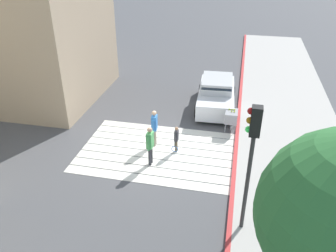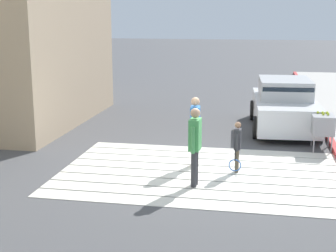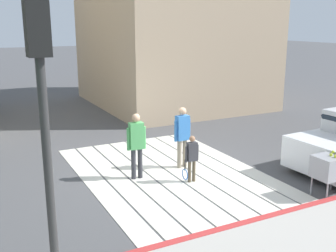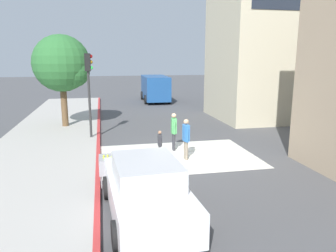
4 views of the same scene
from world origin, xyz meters
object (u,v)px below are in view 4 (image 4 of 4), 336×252
Objects in this scene: traffic_light_corner at (89,79)px; tennis_ball_cart at (108,165)px; car_parked_near_curb at (146,190)px; van_down_street at (155,88)px; street_tree at (63,65)px; pedestrian_child_with_racket at (160,143)px; pedestrian_adult_lead at (186,136)px; pedestrian_adult_trailing at (174,129)px.

tennis_ball_cart is (0.68, -6.25, -2.34)m from traffic_light_corner.
car_parked_near_curb is 0.83× the size of van_down_street.
car_parked_near_curb is at bearing -75.28° from street_tree.
van_down_street is 17.39m from pedestrian_child_with_racket.
pedestrian_child_with_racket is (2.12, 2.38, -0.04)m from tennis_ball_cart.
van_down_street is 5.16× the size of tennis_ball_cart.
pedestrian_child_with_racket is at bearing -98.88° from van_down_street.
pedestrian_child_with_racket is at bearing 75.44° from car_parked_near_curb.
pedestrian_adult_lead reaches higher than pedestrian_child_with_racket.
street_tree reaches higher than van_down_street.
car_parked_near_curb is at bearing -104.56° from pedestrian_child_with_racket.
pedestrian_adult_trailing is at bearing -48.79° from street_tree.
street_tree is at bearing 131.21° from pedestrian_adult_trailing.
car_parked_near_curb is 6.13m from pedestrian_adult_trailing.
pedestrian_adult_trailing is (5.08, -5.80, -2.66)m from street_tree.
pedestrian_adult_lead is at bearing -53.82° from street_tree.
traffic_light_corner is 6.02m from pedestrian_adult_lead.
traffic_light_corner is 2.55× the size of pedestrian_adult_lead.
van_down_street reaches higher than pedestrian_adult_trailing.
pedestrian_adult_trailing reaches higher than tennis_ball_cart.
tennis_ball_cart is at bearing -146.45° from pedestrian_adult_lead.
pedestrian_adult_trailing is (2.94, 3.47, 0.28)m from tennis_ball_cart.
tennis_ball_cart is 3.18m from pedestrian_child_with_racket.
pedestrian_child_with_racket is (-1.01, 0.30, -0.31)m from pedestrian_adult_lead.
pedestrian_adult_lead is (3.80, -4.18, -2.07)m from traffic_light_corner.
street_tree reaches higher than tennis_ball_cart.
pedestrian_adult_trailing is at bearing 49.71° from tennis_ball_cart.
car_parked_near_curb is 4.92m from pedestrian_adult_lead.
pedestrian_adult_trailing is at bearing 70.55° from car_parked_near_curb.
street_tree is at bearing 126.18° from pedestrian_adult_lead.
street_tree is at bearing -124.02° from van_down_street.
street_tree is at bearing 104.72° from car_parked_near_curb.
traffic_light_corner reaches higher than pedestrian_adult_lead.
pedestrian_adult_trailing is at bearing 97.48° from pedestrian_adult_lead.
pedestrian_child_with_racket is at bearing 163.19° from pedestrian_adult_lead.
pedestrian_adult_lead is at bearing 33.55° from tennis_ball_cart.
pedestrian_adult_lead is 0.99× the size of pedestrian_adult_trailing.
car_parked_near_curb is 3.72× the size of pedestrian_child_with_racket.
van_down_street is at bearing 55.98° from street_tree.
tennis_ball_cart is (-0.90, 2.31, -0.04)m from car_parked_near_curb.
pedestrian_adult_lead is (5.26, -7.20, -2.66)m from street_tree.
traffic_light_corner is at bearing 142.48° from pedestrian_adult_trailing.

